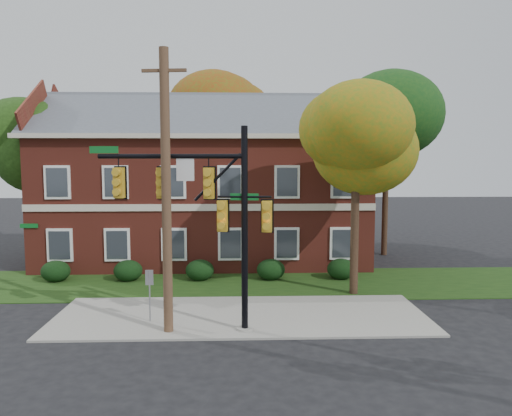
{
  "coord_description": "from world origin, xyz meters",
  "views": [
    {
      "loc": [
        -0.07,
        -17.46,
        5.97
      ],
      "look_at": [
        0.64,
        3.0,
        3.95
      ],
      "focal_mm": 35.0,
      "sensor_mm": 36.0,
      "label": 1
    }
  ],
  "objects_px": {
    "hedge_far_left": "(56,271)",
    "hedge_center": "(200,270)",
    "tree_right_rear": "(393,123)",
    "traffic_signal": "(207,206)",
    "utility_pole": "(166,192)",
    "hedge_left": "(128,271)",
    "hedge_right": "(271,270)",
    "tree_near_right": "(362,143)",
    "tree_left_rear": "(29,146)",
    "sign_post": "(150,287)",
    "hedge_far_right": "(341,269)",
    "apartment_building": "(206,176)",
    "tree_far_rear": "(231,120)"
  },
  "relations": [
    {
      "from": "tree_right_rear",
      "to": "sign_post",
      "type": "height_order",
      "value": "tree_right_rear"
    },
    {
      "from": "hedge_left",
      "to": "utility_pole",
      "type": "relative_size",
      "value": 0.15
    },
    {
      "from": "apartment_building",
      "to": "hedge_far_left",
      "type": "relative_size",
      "value": 13.43
    },
    {
      "from": "tree_right_rear",
      "to": "traffic_signal",
      "type": "xyz_separation_m",
      "value": [
        -10.46,
        -13.35,
        -3.73
      ]
    },
    {
      "from": "hedge_center",
      "to": "sign_post",
      "type": "bearing_deg",
      "value": -101.73
    },
    {
      "from": "hedge_center",
      "to": "utility_pole",
      "type": "height_order",
      "value": "utility_pole"
    },
    {
      "from": "hedge_left",
      "to": "tree_right_rear",
      "type": "xyz_separation_m",
      "value": [
        14.81,
        6.11,
        7.6
      ]
    },
    {
      "from": "utility_pole",
      "to": "hedge_far_right",
      "type": "bearing_deg",
      "value": 51.71
    },
    {
      "from": "tree_left_rear",
      "to": "apartment_building",
      "type": "bearing_deg",
      "value": 6.54
    },
    {
      "from": "hedge_right",
      "to": "tree_near_right",
      "type": "relative_size",
      "value": 0.16
    },
    {
      "from": "hedge_far_right",
      "to": "tree_right_rear",
      "type": "bearing_deg",
      "value": 54.77
    },
    {
      "from": "hedge_center",
      "to": "tree_near_right",
      "type": "bearing_deg",
      "value": -21.42
    },
    {
      "from": "hedge_far_right",
      "to": "hedge_left",
      "type": "bearing_deg",
      "value": 180.0
    },
    {
      "from": "hedge_far_left",
      "to": "hedge_center",
      "type": "distance_m",
      "value": 7.0
    },
    {
      "from": "traffic_signal",
      "to": "utility_pole",
      "type": "bearing_deg",
      "value": -165.2
    },
    {
      "from": "utility_pole",
      "to": "sign_post",
      "type": "bearing_deg",
      "value": 134.34
    },
    {
      "from": "hedge_right",
      "to": "tree_far_rear",
      "type": "relative_size",
      "value": 0.12
    },
    {
      "from": "hedge_far_right",
      "to": "utility_pole",
      "type": "bearing_deg",
      "value": -135.29
    },
    {
      "from": "tree_far_rear",
      "to": "hedge_right",
      "type": "bearing_deg",
      "value": -80.64
    },
    {
      "from": "hedge_left",
      "to": "tree_near_right",
      "type": "distance_m",
      "value": 12.68
    },
    {
      "from": "apartment_building",
      "to": "tree_right_rear",
      "type": "distance_m",
      "value": 11.77
    },
    {
      "from": "traffic_signal",
      "to": "tree_left_rear",
      "type": "bearing_deg",
      "value": 140.09
    },
    {
      "from": "hedge_right",
      "to": "hedge_far_right",
      "type": "xyz_separation_m",
      "value": [
        3.5,
        0.0,
        0.0
      ]
    },
    {
      "from": "sign_post",
      "to": "traffic_signal",
      "type": "bearing_deg",
      "value": -27.74
    },
    {
      "from": "hedge_right",
      "to": "tree_right_rear",
      "type": "distance_m",
      "value": 12.5
    },
    {
      "from": "apartment_building",
      "to": "hedge_far_left",
      "type": "xyz_separation_m",
      "value": [
        -7.0,
        -5.25,
        -4.46
      ]
    },
    {
      "from": "hedge_right",
      "to": "hedge_far_right",
      "type": "height_order",
      "value": "same"
    },
    {
      "from": "apartment_building",
      "to": "hedge_center",
      "type": "xyz_separation_m",
      "value": [
        0.0,
        -5.25,
        -4.46
      ]
    },
    {
      "from": "hedge_left",
      "to": "hedge_center",
      "type": "bearing_deg",
      "value": 0.0
    },
    {
      "from": "hedge_right",
      "to": "tree_far_rear",
      "type": "distance_m",
      "value": 15.66
    },
    {
      "from": "sign_post",
      "to": "tree_right_rear",
      "type": "bearing_deg",
      "value": 39.1
    },
    {
      "from": "hedge_far_left",
      "to": "traffic_signal",
      "type": "bearing_deg",
      "value": -42.66
    },
    {
      "from": "hedge_far_right",
      "to": "traffic_signal",
      "type": "bearing_deg",
      "value": -130.29
    },
    {
      "from": "hedge_far_left",
      "to": "hedge_center",
      "type": "relative_size",
      "value": 1.0
    },
    {
      "from": "tree_near_right",
      "to": "hedge_left",
      "type": "bearing_deg",
      "value": 165.19
    },
    {
      "from": "hedge_far_left",
      "to": "tree_right_rear",
      "type": "bearing_deg",
      "value": 18.45
    },
    {
      "from": "traffic_signal",
      "to": "utility_pole",
      "type": "distance_m",
      "value": 1.45
    },
    {
      "from": "hedge_right",
      "to": "tree_far_rear",
      "type": "xyz_separation_m",
      "value": [
        -2.16,
        13.09,
        8.32
      ]
    },
    {
      "from": "tree_left_rear",
      "to": "tree_right_rear",
      "type": "xyz_separation_m",
      "value": [
        21.05,
        1.97,
        1.44
      ]
    },
    {
      "from": "tree_far_rear",
      "to": "sign_post",
      "type": "relative_size",
      "value": 5.82
    },
    {
      "from": "apartment_building",
      "to": "hedge_right",
      "type": "height_order",
      "value": "apartment_building"
    },
    {
      "from": "tree_far_rear",
      "to": "sign_post",
      "type": "distance_m",
      "value": 21.01
    },
    {
      "from": "hedge_far_right",
      "to": "traffic_signal",
      "type": "distance_m",
      "value": 10.25
    },
    {
      "from": "hedge_left",
      "to": "tree_near_right",
      "type": "bearing_deg",
      "value": -14.81
    },
    {
      "from": "hedge_far_right",
      "to": "traffic_signal",
      "type": "relative_size",
      "value": 0.2
    },
    {
      "from": "hedge_center",
      "to": "tree_left_rear",
      "type": "bearing_deg",
      "value": 156.96
    },
    {
      "from": "tree_left_rear",
      "to": "tree_right_rear",
      "type": "height_order",
      "value": "tree_right_rear"
    },
    {
      "from": "hedge_center",
      "to": "hedge_right",
      "type": "bearing_deg",
      "value": 0.0
    },
    {
      "from": "tree_near_right",
      "to": "utility_pole",
      "type": "distance_m",
      "value": 9.16
    },
    {
      "from": "apartment_building",
      "to": "tree_far_rear",
      "type": "xyz_separation_m",
      "value": [
        1.34,
        7.84,
        3.86
      ]
    }
  ]
}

